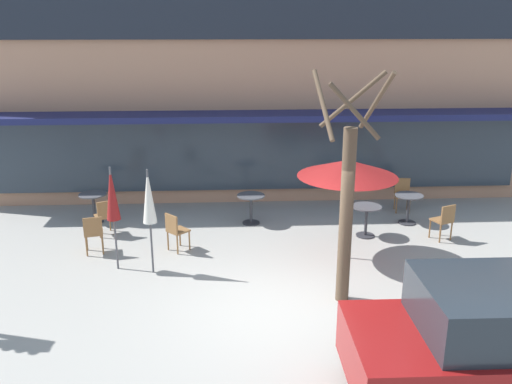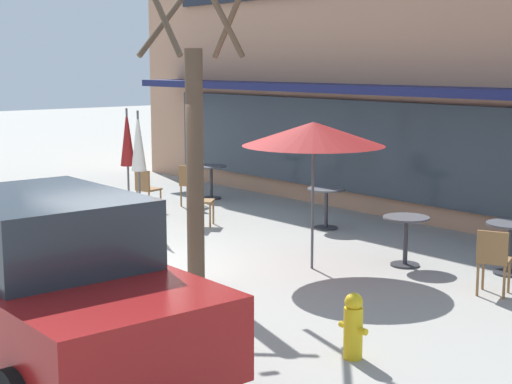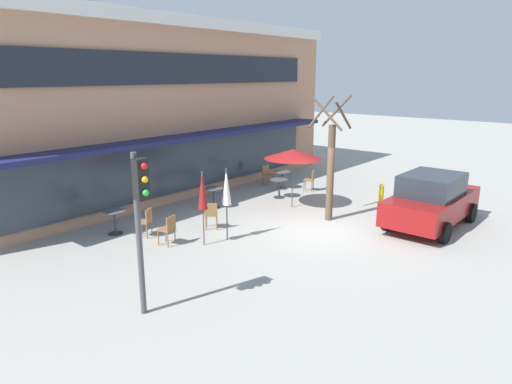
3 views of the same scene
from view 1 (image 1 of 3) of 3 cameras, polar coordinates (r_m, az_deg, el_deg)
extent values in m
plane|color=#9E9B93|center=(10.02, 2.44, -12.05)|extent=(80.00, 80.00, 0.00)
cube|color=tan|center=(18.73, -0.38, 13.17)|extent=(18.13, 8.00, 6.98)
cube|color=#191E4C|center=(14.34, 0.50, 7.98)|extent=(15.41, 1.10, 0.16)
cube|color=#1E232D|center=(14.62, 0.40, 17.93)|extent=(14.50, 0.10, 1.10)
cube|color=#2D3842|center=(15.06, 0.37, 3.79)|extent=(14.50, 0.10, 1.90)
cylinder|color=#333338|center=(14.39, 15.60, -3.12)|extent=(0.44, 0.44, 0.03)
cylinder|color=#333338|center=(14.27, 15.72, -1.75)|extent=(0.07, 0.07, 0.70)
cylinder|color=#4C4C51|center=(14.15, 15.84, -0.36)|extent=(0.70, 0.70, 0.03)
cylinder|color=#333338|center=(13.32, 11.41, -4.49)|extent=(0.44, 0.44, 0.03)
cylinder|color=#333338|center=(13.19, 11.51, -3.02)|extent=(0.07, 0.07, 0.70)
cylinder|color=#4C4C51|center=(13.07, 11.61, -1.53)|extent=(0.70, 0.70, 0.03)
cylinder|color=#333338|center=(14.55, -16.57, -2.98)|extent=(0.44, 0.44, 0.03)
cylinder|color=#333338|center=(14.43, -16.69, -1.62)|extent=(0.07, 0.07, 0.70)
cylinder|color=#4C4C51|center=(14.32, -16.82, -0.24)|extent=(0.70, 0.70, 0.03)
cylinder|color=#333338|center=(13.85, -0.53, -3.25)|extent=(0.44, 0.44, 0.03)
cylinder|color=#333338|center=(13.73, -0.53, -1.83)|extent=(0.07, 0.07, 0.70)
cylinder|color=#4C4C51|center=(13.61, -0.54, -0.38)|extent=(0.70, 0.70, 0.03)
cylinder|color=#4C4C51|center=(11.37, -14.72, -2.79)|extent=(0.04, 0.04, 2.20)
cone|color=maroon|center=(11.20, -14.93, -0.15)|extent=(0.28, 0.28, 1.10)
cylinder|color=#4C4C51|center=(11.04, -11.07, -3.15)|extent=(0.04, 0.04, 2.20)
cone|color=silver|center=(10.86, -11.24, -0.44)|extent=(0.28, 0.28, 1.10)
cylinder|color=#4C4C51|center=(11.67, 9.40, -1.90)|extent=(0.04, 0.04, 2.20)
cone|color=maroon|center=(11.40, 9.63, 2.49)|extent=(2.10, 2.10, 0.35)
cylinder|color=olive|center=(12.79, -17.39, -4.93)|extent=(0.04, 0.04, 0.45)
cylinder|color=olive|center=(12.78, -15.87, -4.81)|extent=(0.04, 0.04, 0.45)
cylinder|color=olive|center=(12.47, -17.41, -5.52)|extent=(0.04, 0.04, 0.45)
cylinder|color=olive|center=(12.46, -15.84, -5.39)|extent=(0.04, 0.04, 0.45)
cube|color=olive|center=(12.53, -16.72, -4.12)|extent=(0.48, 0.48, 0.04)
cube|color=olive|center=(12.29, -16.81, -3.47)|extent=(0.40, 0.13, 0.40)
cylinder|color=olive|center=(13.71, -16.48, -3.30)|extent=(0.04, 0.04, 0.45)
cylinder|color=olive|center=(13.79, -15.12, -3.06)|extent=(0.04, 0.04, 0.45)
cylinder|color=olive|center=(13.40, -16.11, -3.76)|extent=(0.04, 0.04, 0.45)
cylinder|color=olive|center=(13.48, -14.71, -3.51)|extent=(0.04, 0.04, 0.45)
cube|color=olive|center=(13.51, -15.69, -2.44)|extent=(0.54, 0.54, 0.04)
cube|color=olive|center=(13.27, -15.56, -1.78)|extent=(0.37, 0.22, 0.40)
cylinder|color=olive|center=(13.54, 17.83, -3.71)|extent=(0.04, 0.04, 0.45)
cylinder|color=olive|center=(13.76, 18.87, -3.46)|extent=(0.04, 0.04, 0.45)
cylinder|color=olive|center=(13.31, 18.82, -4.17)|extent=(0.04, 0.04, 0.45)
cylinder|color=olive|center=(13.54, 19.86, -3.91)|extent=(0.04, 0.04, 0.45)
cube|color=olive|center=(13.45, 18.95, -2.84)|extent=(0.52, 0.52, 0.04)
cube|color=olive|center=(13.26, 19.57, -2.18)|extent=(0.38, 0.19, 0.40)
cylinder|color=olive|center=(12.56, -8.01, -4.67)|extent=(0.04, 0.04, 0.45)
cylinder|color=olive|center=(12.31, -7.02, -5.10)|extent=(0.04, 0.04, 0.45)
cylinder|color=olive|center=(12.37, -9.25, -5.09)|extent=(0.04, 0.04, 0.45)
cylinder|color=olive|center=(12.12, -8.27, -5.53)|extent=(0.04, 0.04, 0.45)
cube|color=olive|center=(12.25, -8.19, -4.04)|extent=(0.57, 0.57, 0.04)
cube|color=olive|center=(12.07, -8.90, -3.29)|extent=(0.30, 0.32, 0.40)
cylinder|color=olive|center=(15.02, 15.85, -1.41)|extent=(0.04, 0.04, 0.45)
cylinder|color=olive|center=(14.96, 14.57, -1.37)|extent=(0.04, 0.04, 0.45)
cylinder|color=olive|center=(15.34, 15.64, -0.99)|extent=(0.04, 0.04, 0.45)
cylinder|color=olive|center=(15.28, 14.38, -0.96)|extent=(0.04, 0.04, 0.45)
cube|color=olive|center=(15.08, 15.18, -0.30)|extent=(0.46, 0.46, 0.04)
cube|color=olive|center=(15.18, 15.14, 0.70)|extent=(0.40, 0.10, 0.40)
cube|color=maroon|center=(8.23, 24.79, -15.37)|extent=(4.22, 1.84, 0.76)
cube|color=#232B33|center=(7.81, 24.48, -11.04)|extent=(2.11, 1.62, 0.68)
cylinder|color=black|center=(8.67, 13.75, -15.30)|extent=(0.64, 0.23, 0.64)
cylinder|color=brown|center=(9.73, 9.46, -2.68)|extent=(0.24, 0.24, 3.24)
cylinder|color=brown|center=(9.47, 12.60, 9.32)|extent=(0.36, 0.98, 1.09)
cylinder|color=brown|center=(9.77, 10.13, 9.56)|extent=(1.13, 0.34, 1.04)
cylinder|color=brown|center=(9.05, 7.08, 9.12)|extent=(0.25, 1.07, 1.06)
cylinder|color=brown|center=(8.84, 10.33, 8.35)|extent=(0.88, 0.19, 0.93)
camera|label=2|loc=(11.25, 70.27, -4.19)|focal=55.00mm
camera|label=3|loc=(11.02, -86.52, 0.48)|focal=32.00mm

